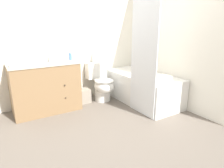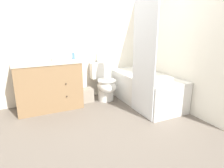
{
  "view_description": "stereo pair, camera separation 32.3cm",
  "coord_description": "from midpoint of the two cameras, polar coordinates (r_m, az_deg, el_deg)",
  "views": [
    {
      "loc": [
        -1.48,
        -1.86,
        1.41
      ],
      "look_at": [
        0.15,
        0.78,
        0.5
      ],
      "focal_mm": 32.0,
      "sensor_mm": 36.0,
      "label": 1
    },
    {
      "loc": [
        -1.19,
        -2.01,
        1.41
      ],
      "look_at": [
        0.15,
        0.78,
        0.5
      ],
      "focal_mm": 32.0,
      "sensor_mm": 36.0,
      "label": 2
    }
  ],
  "objects": [
    {
      "name": "vanity_cabinet",
      "position": [
        3.58,
        -15.28,
        -0.2
      ],
      "size": [
        1.09,
        0.6,
        0.84
      ],
      "color": "olive",
      "rests_on": "ground_plane"
    },
    {
      "name": "bath_towel_folded",
      "position": [
        3.22,
        16.58,
        0.83
      ],
      "size": [
        0.36,
        0.18,
        0.11
      ],
      "color": "beige",
      "rests_on": "bathtub"
    },
    {
      "name": "wall_back",
      "position": [
        3.93,
        -6.1,
        13.91
      ],
      "size": [
        8.0,
        0.06,
        2.5
      ],
      "color": "white",
      "rests_on": "ground_plane"
    },
    {
      "name": "wall_right",
      "position": [
        3.87,
        18.25,
        13.14
      ],
      "size": [
        0.05,
        2.74,
        2.5
      ],
      "color": "white",
      "rests_on": "ground_plane"
    },
    {
      "name": "soap_dispenser",
      "position": [
        3.58,
        -8.42,
        8.01
      ],
      "size": [
        0.05,
        0.05,
        0.15
      ],
      "color": "#4C7AB2",
      "rests_on": "vanity_cabinet"
    },
    {
      "name": "bathtub",
      "position": [
        3.84,
        11.78,
        -1.3
      ],
      "size": [
        0.72,
        1.57,
        0.54
      ],
      "color": "white",
      "rests_on": "ground_plane"
    },
    {
      "name": "sink_faucet",
      "position": [
        3.68,
        -16.38,
        7.26
      ],
      "size": [
        0.14,
        0.12,
        0.12
      ],
      "color": "silver",
      "rests_on": "vanity_cabinet"
    },
    {
      "name": "shower_curtain",
      "position": [
        3.12,
        11.99,
        7.05
      ],
      "size": [
        0.01,
        0.6,
        1.85
      ],
      "color": "white",
      "rests_on": "ground_plane"
    },
    {
      "name": "ground_plane",
      "position": [
        2.74,
        7.94,
        -14.85
      ],
      "size": [
        14.0,
        14.0,
        0.0
      ],
      "primitive_type": "plane",
      "color": "#6B6056"
    },
    {
      "name": "hand_towel_folded",
      "position": [
        3.29,
        -21.94,
        5.71
      ],
      "size": [
        0.24,
        0.13,
        0.07
      ],
      "color": "silver",
      "rests_on": "vanity_cabinet"
    },
    {
      "name": "tissue_box",
      "position": [
        3.5,
        -13.37,
        7.2
      ],
      "size": [
        0.12,
        0.13,
        0.11
      ],
      "color": "white",
      "rests_on": "vanity_cabinet"
    },
    {
      "name": "toilet",
      "position": [
        3.87,
        0.36,
        0.14
      ],
      "size": [
        0.4,
        0.63,
        0.71
      ],
      "color": "white",
      "rests_on": "ground_plane"
    },
    {
      "name": "wastebasket",
      "position": [
        3.84,
        -4.77,
        -3.22
      ],
      "size": [
        0.22,
        0.19,
        0.26
      ],
      "color": "gray",
      "rests_on": "ground_plane"
    }
  ]
}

